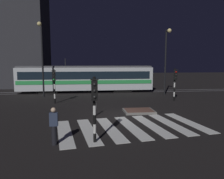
% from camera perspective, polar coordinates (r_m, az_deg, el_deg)
% --- Properties ---
extents(ground_plane, '(120.00, 120.00, 0.00)m').
position_cam_1_polar(ground_plane, '(15.27, 3.01, -6.86)').
color(ground_plane, black).
extents(rail_near, '(80.00, 0.12, 0.03)m').
position_cam_1_polar(rail_near, '(26.64, -1.23, -0.79)').
color(rail_near, '#59595E').
rests_on(rail_near, ground).
extents(rail_far, '(80.00, 0.12, 0.03)m').
position_cam_1_polar(rail_far, '(28.06, -1.51, -0.38)').
color(rail_far, '#59595E').
rests_on(rail_far, ground).
extents(crosswalk_zebra, '(8.78, 5.82, 0.02)m').
position_cam_1_polar(crosswalk_zebra, '(12.72, 5.08, -9.71)').
color(crosswalk_zebra, silver).
rests_on(crosswalk_zebra, ground).
extents(traffic_island, '(2.22, 1.77, 0.18)m').
position_cam_1_polar(traffic_island, '(16.41, 7.01, -5.60)').
color(traffic_island, slate).
rests_on(traffic_island, ground).
extents(traffic_light_kerb_mid_left, '(0.36, 0.42, 3.05)m').
position_cam_1_polar(traffic_light_kerb_mid_left, '(9.82, -4.60, -2.75)').
color(traffic_light_kerb_mid_left, black).
rests_on(traffic_light_kerb_mid_left, ground).
extents(traffic_light_corner_far_left, '(0.36, 0.42, 3.05)m').
position_cam_1_polar(traffic_light_corner_far_left, '(20.08, -14.88, 2.11)').
color(traffic_light_corner_far_left, black).
rests_on(traffic_light_corner_far_left, ground).
extents(traffic_light_corner_far_right, '(0.36, 0.42, 3.11)m').
position_cam_1_polar(traffic_light_corner_far_right, '(21.36, 16.14, 2.45)').
color(traffic_light_corner_far_right, black).
rests_on(traffic_light_corner_far_right, ground).
extents(street_lamp_trackside_left, '(0.44, 1.21, 7.70)m').
position_cam_1_polar(street_lamp_trackside_left, '(24.18, -17.88, 9.52)').
color(street_lamp_trackside_left, black).
rests_on(street_lamp_trackside_left, ground).
extents(street_lamp_trackside_right, '(0.44, 1.21, 7.22)m').
position_cam_1_polar(street_lamp_trackside_right, '(24.97, 14.03, 8.96)').
color(street_lamp_trackside_right, black).
rests_on(street_lamp_trackside_right, ground).
extents(tram, '(16.37, 2.58, 4.15)m').
position_cam_1_polar(tram, '(27.05, -6.86, 2.98)').
color(tram, silver).
rests_on(tram, ground).
extents(pedestrian_waiting_at_kerb, '(0.36, 0.24, 1.71)m').
position_cam_1_polar(pedestrian_waiting_at_kerb, '(10.18, -14.92, -9.16)').
color(pedestrian_waiting_at_kerb, black).
rests_on(pedestrian_waiting_at_kerb, ground).
extents(bollard_island_edge, '(0.12, 0.12, 1.11)m').
position_cam_1_polar(bollard_island_edge, '(15.17, -4.36, -4.80)').
color(bollard_island_edge, black).
rests_on(bollard_island_edge, ground).
extents(building_backdrop, '(12.65, 8.00, 13.99)m').
position_cam_1_polar(building_backdrop, '(37.41, -26.52, 11.48)').
color(building_backdrop, '#2D2D33').
rests_on(building_backdrop, ground).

